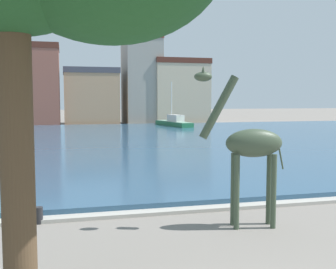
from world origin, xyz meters
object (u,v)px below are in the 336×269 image
at_px(giraffe_statue, 249,146).
at_px(mooring_bollard, 39,215).
at_px(sailboat_green, 171,123).
at_px(sailboat_yellow, 14,135).

distance_m(giraffe_statue, mooring_bollard, 6.54).
height_order(sailboat_green, mooring_bollard, sailboat_green).
bearing_deg(mooring_bollard, sailboat_green, 70.01).
height_order(sailboat_yellow, mooring_bollard, sailboat_yellow).
height_order(sailboat_yellow, sailboat_green, sailboat_yellow).
bearing_deg(sailboat_yellow, giraffe_statue, -71.91).
bearing_deg(sailboat_green, mooring_bollard, -109.99).
height_order(giraffe_statue, sailboat_green, sailboat_green).
bearing_deg(sailboat_green, giraffe_statue, -101.53).
relative_size(giraffe_statue, sailboat_yellow, 0.48).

